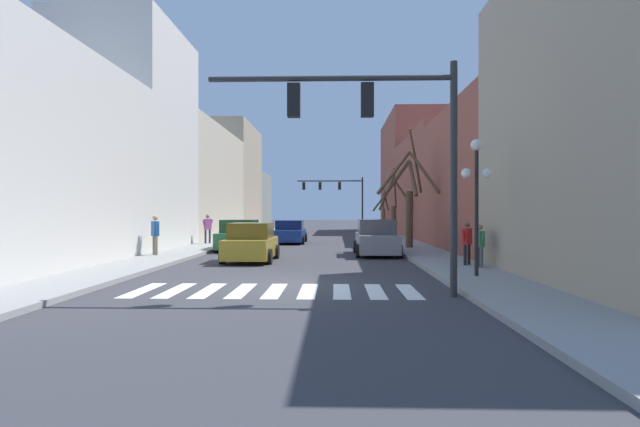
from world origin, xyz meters
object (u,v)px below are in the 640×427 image
(traffic_signal_near, at_px, (381,127))
(street_lamp_right_corner, at_px, (477,179))
(car_driving_toward_lane, at_px, (290,232))
(street_tree_left_far, at_px, (384,215))
(street_tree_left_near, at_px, (392,207))
(traffic_signal_far, at_px, (338,191))
(street_tree_right_far, at_px, (409,197))
(car_at_intersection, at_px, (240,236))
(pedestrian_on_right_sidewalk, at_px, (467,239))
(pedestrian_near_right_corner, at_px, (155,231))
(car_parked_right_near, at_px, (376,238))
(pedestrian_waiting_at_curb, at_px, (208,226))
(car_driving_away_lane, at_px, (251,243))
(pedestrian_crossing_street, at_px, (480,242))

(traffic_signal_near, height_order, street_lamp_right_corner, traffic_signal_near)
(street_lamp_right_corner, bearing_deg, car_driving_toward_lane, 111.98)
(street_tree_left_far, height_order, street_tree_left_near, street_tree_left_near)
(street_lamp_right_corner, xyz_separation_m, car_driving_toward_lane, (-7.46, 18.47, -2.41))
(traffic_signal_far, height_order, street_tree_left_near, traffic_signal_far)
(traffic_signal_near, height_order, street_tree_right_far, street_tree_right_far)
(traffic_signal_near, height_order, car_at_intersection, traffic_signal_near)
(street_lamp_right_corner, distance_m, street_tree_left_far, 32.42)
(pedestrian_on_right_sidewalk, bearing_deg, pedestrian_near_right_corner, 117.26)
(car_parked_right_near, xyz_separation_m, pedestrian_waiting_at_curb, (-10.08, 6.58, 0.41))
(pedestrian_on_right_sidewalk, bearing_deg, car_parked_right_near, 70.03)
(pedestrian_waiting_at_curb, height_order, pedestrian_on_right_sidewalk, pedestrian_waiting_at_curb)
(street_tree_left_near, bearing_deg, car_at_intersection, -134.75)
(car_driving_away_lane, distance_m, pedestrian_near_right_corner, 4.85)
(car_driving_toward_lane, height_order, pedestrian_waiting_at_curb, pedestrian_waiting_at_curb)
(traffic_signal_far, height_order, pedestrian_waiting_at_curb, traffic_signal_far)
(pedestrian_near_right_corner, bearing_deg, street_lamp_right_corner, -158.41)
(car_parked_right_near, xyz_separation_m, pedestrian_near_right_corner, (-10.31, -1.94, 0.42))
(pedestrian_on_right_sidewalk, height_order, street_tree_right_far, street_tree_right_far)
(street_tree_left_far, bearing_deg, pedestrian_waiting_at_curb, -127.29)
(pedestrian_crossing_street, relative_size, street_tree_left_far, 0.37)
(car_parked_right_near, bearing_deg, traffic_signal_far, 3.40)
(car_parked_right_near, height_order, pedestrian_near_right_corner, pedestrian_near_right_corner)
(car_driving_toward_lane, distance_m, street_tree_left_far, 15.99)
(car_driving_toward_lane, bearing_deg, car_parked_right_near, 28.62)
(traffic_signal_near, height_order, car_parked_right_near, traffic_signal_near)
(pedestrian_crossing_street, xyz_separation_m, pedestrian_on_right_sidewalk, (-0.24, 0.84, 0.05))
(car_driving_away_lane, relative_size, car_at_intersection, 0.99)
(pedestrian_waiting_at_curb, bearing_deg, car_driving_away_lane, -113.97)
(traffic_signal_near, bearing_deg, pedestrian_crossing_street, 53.07)
(car_at_intersection, relative_size, street_tree_right_far, 0.63)
(car_at_intersection, bearing_deg, street_tree_left_far, -25.65)
(pedestrian_on_right_sidewalk, bearing_deg, street_tree_left_near, 46.23)
(traffic_signal_near, xyz_separation_m, traffic_signal_far, (-0.91, 42.00, 0.16))
(traffic_signal_far, xyz_separation_m, car_at_intersection, (-5.50, -27.35, -3.63))
(car_driving_away_lane, bearing_deg, pedestrian_on_right_sidewalk, 72.53)
(pedestrian_crossing_street, bearing_deg, street_tree_right_far, 176.38)
(traffic_signal_near, xyz_separation_m, pedestrian_near_right_corner, (-9.44, 10.11, -3.03))
(traffic_signal_far, distance_m, pedestrian_waiting_at_curb, 25.01)
(traffic_signal_far, relative_size, street_tree_left_far, 1.74)
(pedestrian_waiting_at_curb, distance_m, street_tree_right_far, 12.71)
(traffic_signal_far, relative_size, street_lamp_right_corner, 1.71)
(car_driving_toward_lane, height_order, street_tree_right_far, street_tree_right_far)
(street_lamp_right_corner, relative_size, street_tree_left_far, 1.02)
(pedestrian_waiting_at_curb, distance_m, pedestrian_crossing_street, 18.75)
(street_lamp_right_corner, bearing_deg, pedestrian_crossing_street, 71.58)
(car_at_intersection, relative_size, pedestrian_waiting_at_curb, 2.29)
(car_driving_away_lane, distance_m, street_tree_left_far, 27.80)
(car_parked_right_near, height_order, street_tree_left_near, street_tree_left_near)
(street_lamp_right_corner, height_order, car_at_intersection, street_lamp_right_corner)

